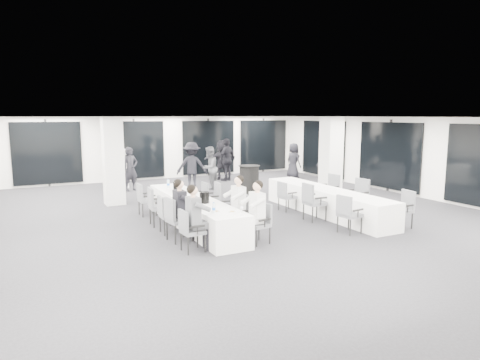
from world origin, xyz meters
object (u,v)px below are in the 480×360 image
(banquet_table_main, at_px, (193,212))
(chair_main_left_second, at_px, (176,217))
(chair_main_right_second, at_px, (242,212))
(chair_main_right_fourth, at_px, (213,198))
(chair_main_left_mid, at_px, (166,212))
(ice_bucket_far, at_px, (177,186))
(chair_main_right_mid, at_px, (229,206))
(standing_guest_h, at_px, (328,164))
(banquet_table_side, at_px, (326,202))
(standing_guest_e, at_px, (293,158))
(chair_side_left_near, at_px, (348,212))
(standing_guest_d, at_px, (227,157))
(cocktail_table, at_px, (249,180))
(standing_guest_g, at_px, (124,166))
(chair_main_left_fourth, at_px, (156,204))
(chair_main_left_far, at_px, (144,197))
(chair_side_right_near, at_px, (403,207))
(standing_guest_c, at_px, (192,163))
(chair_side_left_far, at_px, (285,194))
(chair_side_right_mid, at_px, (359,194))
(chair_main_left_near, at_px, (189,228))
(chair_side_right_far, at_px, (330,188))
(standing_guest_a, at_px, (130,166))
(standing_guest_f, at_px, (222,157))
(standing_guest_b, at_px, (209,165))
(ice_bucket_near, at_px, (204,198))
(chair_main_right_near, at_px, (261,221))
(chair_side_left_mid, at_px, (312,200))

(banquet_table_main, height_order, chair_main_left_second, chair_main_left_second)
(chair_main_right_second, distance_m, chair_main_right_fourth, 1.84)
(chair_main_left_mid, xyz_separation_m, ice_bucket_far, (0.81, 1.59, 0.35))
(chair_main_right_mid, distance_m, standing_guest_h, 6.34)
(banquet_table_side, height_order, standing_guest_e, standing_guest_e)
(chair_side_left_near, bearing_deg, standing_guest_d, 166.04)
(cocktail_table, bearing_deg, standing_guest_g, 133.87)
(chair_main_left_fourth, bearing_deg, chair_main_left_second, 3.13)
(chair_main_left_far, height_order, chair_side_right_near, chair_side_right_near)
(banquet_table_main, xyz_separation_m, standing_guest_c, (1.93, 5.22, 0.66))
(banquet_table_main, xyz_separation_m, chair_side_left_near, (3.09, -2.37, 0.17))
(chair_main_right_mid, bearing_deg, banquet_table_side, -76.97)
(chair_side_left_far, xyz_separation_m, ice_bucket_far, (-3.12, 0.80, 0.37))
(cocktail_table, xyz_separation_m, chair_side_right_mid, (1.47, -3.99, 0.04))
(chair_side_left_near, xyz_separation_m, ice_bucket_far, (-3.11, 3.58, 0.34))
(chair_main_left_near, height_order, chair_side_left_near, chair_side_left_near)
(chair_side_right_mid, xyz_separation_m, standing_guest_g, (-5.09, 7.76, 0.29))
(chair_main_left_mid, height_order, chair_main_right_fourth, chair_main_right_fourth)
(chair_main_left_far, bearing_deg, cocktail_table, 107.19)
(chair_main_left_fourth, bearing_deg, chair_side_right_far, 92.22)
(chair_side_right_mid, xyz_separation_m, standing_guest_a, (-5.02, 6.93, 0.35))
(banquet_table_side, xyz_separation_m, chair_side_right_near, (0.83, -2.09, 0.17))
(standing_guest_e, height_order, standing_guest_f, standing_guest_f)
(standing_guest_b, relative_size, standing_guest_h, 0.92)
(ice_bucket_far, bearing_deg, standing_guest_b, 55.75)
(standing_guest_a, height_order, ice_bucket_far, standing_guest_a)
(chair_side_right_far, distance_m, standing_guest_g, 8.23)
(chair_main_left_far, distance_m, standing_guest_f, 7.36)
(chair_main_left_far, xyz_separation_m, standing_guest_f, (4.91, 5.46, 0.47))
(chair_main_left_second, bearing_deg, chair_main_right_fourth, 128.53)
(standing_guest_a, xyz_separation_m, ice_bucket_near, (0.27, -6.78, -0.06))
(chair_main_right_second, relative_size, chair_side_right_far, 0.93)
(chair_main_left_near, distance_m, chair_main_left_far, 3.70)
(chair_main_right_near, xyz_separation_m, chair_main_right_second, (0.00, 0.90, 0.01))
(chair_main_left_second, distance_m, ice_bucket_near, 0.97)
(chair_main_left_fourth, relative_size, standing_guest_c, 0.49)
(chair_main_right_mid, height_order, ice_bucket_far, ice_bucket_far)
(chair_main_left_mid, bearing_deg, chair_side_left_far, 101.81)
(chair_side_right_mid, bearing_deg, chair_side_right_near, 172.97)
(standing_guest_d, distance_m, standing_guest_e, 3.11)
(chair_main_left_near, height_order, standing_guest_a, standing_guest_a)
(chair_main_left_second, relative_size, standing_guest_d, 0.48)
(chair_main_right_fourth, xyz_separation_m, chair_side_right_far, (3.93, -0.27, 0.01))
(chair_side_left_near, distance_m, standing_guest_h, 5.96)
(cocktail_table, xyz_separation_m, chair_side_left_near, (-0.20, -5.46, -0.01))
(chair_main_left_second, relative_size, standing_guest_a, 0.54)
(standing_guest_b, height_order, ice_bucket_near, standing_guest_b)
(banquet_table_side, bearing_deg, chair_side_right_mid, -26.75)
(chair_main_right_fourth, distance_m, ice_bucket_near, 1.66)
(chair_side_left_mid, height_order, chair_side_right_near, chair_side_left_mid)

